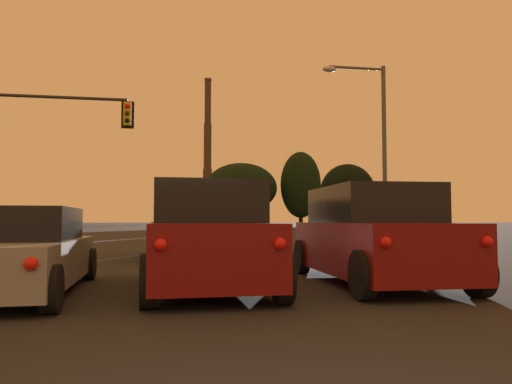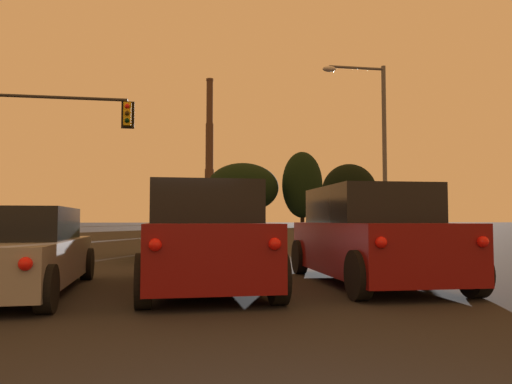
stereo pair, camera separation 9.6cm
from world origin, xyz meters
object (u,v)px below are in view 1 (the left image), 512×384
object	(u,v)px
sedan_left_lane_second	(19,253)
suv_center_lane_second	(206,238)
traffic_light_overhead_left	(28,129)
suv_center_lane_front	(182,230)
suv_right_lane_second	(373,236)
street_lamp	(375,135)
smokestack	(208,166)

from	to	relation	value
sedan_left_lane_second	suv_center_lane_second	bearing A→B (deg)	1.78
suv_center_lane_second	traffic_light_overhead_left	size ratio (longest dim) A/B	0.72
suv_center_lane_front	suv_center_lane_second	bearing A→B (deg)	-90.59
suv_center_lane_front	suv_right_lane_second	size ratio (longest dim) A/B	1.01
sedan_left_lane_second	street_lamp	bearing A→B (deg)	45.83
suv_center_lane_front	smokestack	xyz separation A→B (m)	(13.04, 161.32, 19.64)
suv_right_lane_second	suv_center_lane_second	size ratio (longest dim) A/B	1.00
suv_center_lane_front	street_lamp	xyz separation A→B (m)	(8.91, 5.07, 4.25)
smokestack	suv_center_lane_second	bearing A→B (deg)	-94.34
suv_right_lane_second	sedan_left_lane_second	size ratio (longest dim) A/B	1.04
suv_center_lane_second	smokestack	world-z (taller)	smokestack
suv_right_lane_second	suv_center_lane_front	bearing A→B (deg)	116.55
suv_center_lane_front	suv_right_lane_second	bearing A→B (deg)	-67.21
street_lamp	traffic_light_overhead_left	bearing A→B (deg)	174.97
traffic_light_overhead_left	smokestack	bearing A→B (deg)	82.81
suv_right_lane_second	suv_center_lane_second	distance (m)	3.23
suv_right_lane_second	suv_center_lane_second	world-z (taller)	same
sedan_left_lane_second	smokestack	distance (m)	170.91
sedan_left_lane_second	traffic_light_overhead_left	world-z (taller)	traffic_light_overhead_left
suv_center_lane_front	traffic_light_overhead_left	size ratio (longest dim) A/B	0.72
suv_right_lane_second	smokestack	size ratio (longest dim) A/B	0.09
suv_center_lane_front	traffic_light_overhead_left	bearing A→B (deg)	132.99
suv_center_lane_front	suv_center_lane_second	xyz separation A→B (m)	(0.23, -7.51, 0.00)
suv_center_lane_second	street_lamp	bearing A→B (deg)	54.67
suv_right_lane_second	street_lamp	bearing A→B (deg)	67.71
suv_center_lane_front	suv_right_lane_second	xyz separation A→B (m)	(3.46, -7.36, 0.00)
suv_center_lane_front	traffic_light_overhead_left	xyz separation A→B (m)	(-6.50, 6.43, 4.30)
traffic_light_overhead_left	smokestack	xyz separation A→B (m)	(19.54, 154.89, 15.34)
sedan_left_lane_second	street_lamp	xyz separation A→B (m)	(11.74, 12.76, 4.48)
suv_center_lane_front	suv_center_lane_second	size ratio (longest dim) A/B	1.01
suv_center_lane_front	suv_right_lane_second	distance (m)	8.13
smokestack	suv_right_lane_second	bearing A→B (deg)	-93.25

